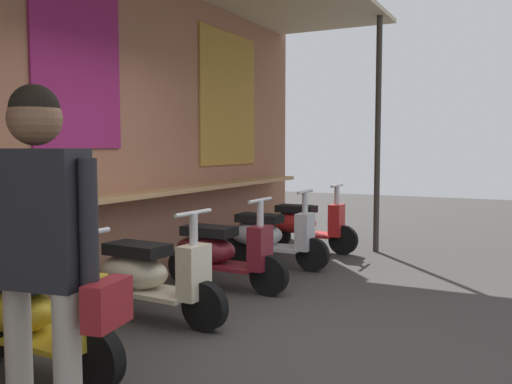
% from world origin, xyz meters
% --- Properties ---
extents(ground_plane, '(26.72, 26.72, 0.00)m').
position_xyz_m(ground_plane, '(0.00, 0.00, 0.00)').
color(ground_plane, '#383533').
extents(market_stall_facade, '(9.54, 2.10, 3.36)m').
position_xyz_m(market_stall_facade, '(0.00, 1.90, 1.85)').
color(market_stall_facade, '#8C5B44').
rests_on(market_stall_facade, ground_plane).
extents(scooter_yellow, '(0.46, 1.40, 0.97)m').
position_xyz_m(scooter_yellow, '(-1.21, 1.08, 0.39)').
color(scooter_yellow, gold).
rests_on(scooter_yellow, ground_plane).
extents(scooter_cream, '(0.48, 1.40, 0.97)m').
position_xyz_m(scooter_cream, '(0.03, 1.08, 0.39)').
color(scooter_cream, beige).
rests_on(scooter_cream, ground_plane).
extents(scooter_maroon, '(0.46, 1.40, 0.97)m').
position_xyz_m(scooter_maroon, '(1.21, 1.08, 0.39)').
color(scooter_maroon, maroon).
rests_on(scooter_maroon, ground_plane).
extents(scooter_silver, '(0.46, 1.40, 0.97)m').
position_xyz_m(scooter_silver, '(2.40, 1.08, 0.39)').
color(scooter_silver, '#B2B5BA').
rests_on(scooter_silver, ground_plane).
extents(scooter_red, '(0.46, 1.40, 0.97)m').
position_xyz_m(scooter_red, '(3.58, 1.08, 0.39)').
color(scooter_red, red).
rests_on(scooter_red, ground_plane).
extents(shopper_with_handbag, '(0.35, 0.68, 1.74)m').
position_xyz_m(shopper_with_handbag, '(-1.99, 0.09, 1.07)').
color(shopper_with_handbag, '#ADA393').
rests_on(shopper_with_handbag, ground_plane).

